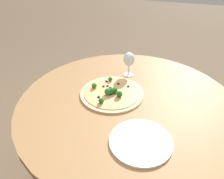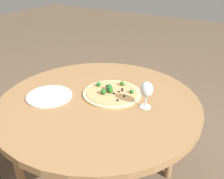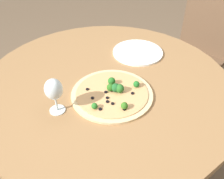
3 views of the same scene
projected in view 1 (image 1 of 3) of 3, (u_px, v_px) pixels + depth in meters
dining_table at (127, 110)px, 1.18m from camera, size 1.15×1.15×0.73m
pizza at (112, 93)px, 1.19m from camera, size 0.35×0.35×0.05m
wine_glass at (129, 60)px, 1.31m from camera, size 0.07×0.07×0.15m
plate_near at (141, 141)px, 0.90m from camera, size 0.26×0.26×0.01m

